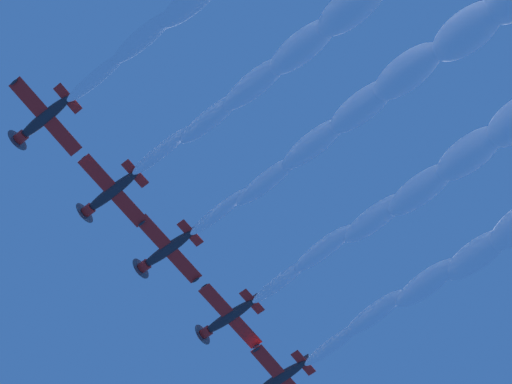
# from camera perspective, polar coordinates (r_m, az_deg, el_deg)

# --- Properties ---
(airplane_lead) EXTENTS (8.16, 7.70, 2.49)m
(airplane_lead) POSITION_cam_1_polar(r_m,az_deg,el_deg) (87.38, -13.68, 4.62)
(airplane_lead) COLOR #232328
(airplane_left_wingman) EXTENTS (8.17, 7.64, 2.50)m
(airplane_left_wingman) POSITION_cam_1_polar(r_m,az_deg,el_deg) (89.09, -9.45, -0.07)
(airplane_left_wingman) COLOR #232328
(airplane_right_wingman) EXTENTS (8.16, 7.67, 2.58)m
(airplane_right_wingman) POSITION_cam_1_polar(r_m,az_deg,el_deg) (90.88, -5.89, -3.81)
(airplane_right_wingman) COLOR #232328
(airplane_outer_left) EXTENTS (8.16, 7.67, 2.59)m
(airplane_outer_left) POSITION_cam_1_polar(r_m,az_deg,el_deg) (93.89, -1.87, -8.18)
(airplane_outer_left) COLOR #232328
(airplane_outer_right) EXTENTS (8.16, 7.70, 2.49)m
(airplane_outer_right) POSITION_cam_1_polar(r_m,az_deg,el_deg) (95.81, 1.47, -12.04)
(airplane_outer_right) COLOR #232328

